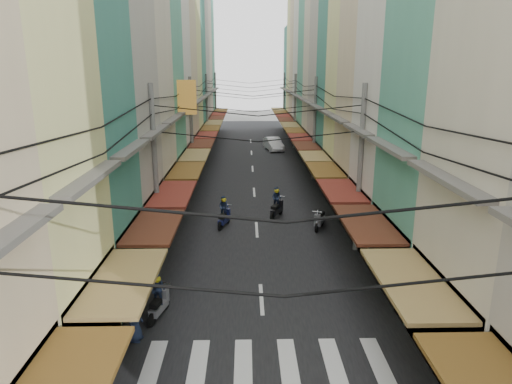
{
  "coord_description": "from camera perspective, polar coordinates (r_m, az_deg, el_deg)",
  "views": [
    {
      "loc": [
        -0.57,
        -18.28,
        8.88
      ],
      "look_at": [
        -0.05,
        5.38,
        2.4
      ],
      "focal_mm": 32.0,
      "sensor_mm": 36.0,
      "label": 1
    }
  ],
  "objects": [
    {
      "name": "pedestrians",
      "position": [
        21.17,
        -11.82,
        -6.8
      ],
      "size": [
        13.48,
        21.83,
        2.21
      ],
      "color": "#27202B",
      "rests_on": "ground"
    },
    {
      "name": "sidewalk_right",
      "position": [
        39.92,
        8.99,
        2.33
      ],
      "size": [
        3.0,
        80.0,
        0.06
      ],
      "primitive_type": "cube",
      "color": "slate",
      "rests_on": "ground"
    },
    {
      "name": "utility_poles",
      "position": [
        33.38,
        -0.28,
        11.39
      ],
      "size": [
        10.2,
        66.13,
        8.2
      ],
      "color": "slate",
      "rests_on": "ground"
    },
    {
      "name": "white_car",
      "position": [
        50.8,
        2.19,
        5.25
      ],
      "size": [
        5.23,
        2.82,
        1.75
      ],
      "primitive_type": "imported",
      "rotation": [
        0.0,
        0.0,
        0.19
      ],
      "color": "white",
      "rests_on": "ground"
    },
    {
      "name": "traffic_sign",
      "position": [
        14.9,
        22.37,
        -13.63
      ],
      "size": [
        0.1,
        0.59,
        2.71
      ],
      "color": "slate",
      "rests_on": "ground"
    },
    {
      "name": "building_row_right",
      "position": [
        35.75,
        12.98,
        15.8
      ],
      "size": [
        7.8,
        68.98,
        22.59
      ],
      "color": "#3A8171",
      "rests_on": "ground"
    },
    {
      "name": "sidewalk_left",
      "position": [
        39.73,
        -9.81,
        2.23
      ],
      "size": [
        3.0,
        80.0,
        0.06
      ],
      "primitive_type": "cube",
      "color": "slate",
      "rests_on": "ground"
    },
    {
      "name": "road",
      "position": [
        39.3,
        -0.39,
        2.28
      ],
      "size": [
        10.0,
        80.0,
        0.02
      ],
      "primitive_type": "cube",
      "color": "black",
      "rests_on": "ground"
    },
    {
      "name": "building_row_left",
      "position": [
        35.62,
        -13.73,
        16.35
      ],
      "size": [
        7.8,
        67.67,
        23.7
      ],
      "color": "silver",
      "rests_on": "ground"
    },
    {
      "name": "market_umbrella",
      "position": [
        17.42,
        23.73,
        -8.8
      ],
      "size": [
        2.31,
        2.31,
        2.44
      ],
      "color": "#B2B2B7",
      "rests_on": "ground"
    },
    {
      "name": "bicycle",
      "position": [
        22.29,
        16.67,
        -8.84
      ],
      "size": [
        1.81,
        1.22,
        1.17
      ],
      "primitive_type": "imported",
      "rotation": [
        0.0,
        0.0,
        1.19
      ],
      "color": "black",
      "rests_on": "ground"
    },
    {
      "name": "ground",
      "position": [
        20.33,
        0.49,
        -10.58
      ],
      "size": [
        160.0,
        160.0,
        0.0
      ],
      "primitive_type": "plane",
      "color": "#62615D",
      "rests_on": "ground"
    },
    {
      "name": "crosswalk",
      "position": [
        15.15,
        1.22,
        -20.45
      ],
      "size": [
        7.55,
        2.4,
        0.01
      ],
      "color": "silver",
      "rests_on": "ground"
    },
    {
      "name": "moving_scooters",
      "position": [
        24.45,
        -0.93,
        -4.6
      ],
      "size": [
        7.81,
        13.26,
        1.89
      ],
      "color": "black",
      "rests_on": "ground"
    },
    {
      "name": "parked_scooters",
      "position": [
        16.82,
        15.99,
        -15.31
      ],
      "size": [
        13.08,
        13.87,
        1.01
      ],
      "color": "black",
      "rests_on": "ground"
    }
  ]
}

